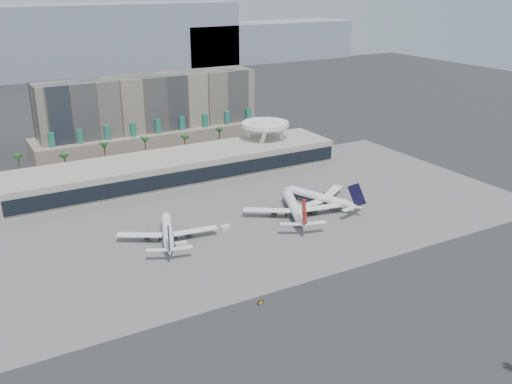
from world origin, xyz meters
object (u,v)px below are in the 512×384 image
airliner_right (320,198)px  taxiway_sign (261,302)px  airliner_centre (295,208)px  service_vehicle_a (181,245)px  airliner_left (168,232)px  service_vehicle_b (225,228)px

airliner_right → taxiway_sign: bearing=-159.9°
airliner_centre → taxiway_sign: (-47.11, -53.15, -3.42)m
airliner_centre → service_vehicle_a: airliner_centre is taller
airliner_left → service_vehicle_b: 23.87m
airliner_right → service_vehicle_b: bearing=160.5°
airliner_centre → service_vehicle_b: 32.11m
taxiway_sign → airliner_right: bearing=32.7°
airliner_right → service_vehicle_b: 48.73m
airliner_left → taxiway_sign: bearing=-62.8°
airliner_centre → taxiway_sign: bearing=-109.5°
airliner_centre → service_vehicle_a: size_ratio=9.40×
airliner_left → taxiway_sign: 58.07m
service_vehicle_b → taxiway_sign: (-15.24, -55.62, -0.40)m
service_vehicle_a → airliner_centre: bearing=11.9°
airliner_right → taxiway_sign: (-63.83, -57.89, -3.23)m
airliner_centre → airliner_right: bearing=37.9°
airliner_centre → service_vehicle_a: (-53.52, -4.09, -2.82)m
airliner_left → service_vehicle_b: airliner_left is taller
service_vehicle_a → service_vehicle_b: service_vehicle_a is taller
service_vehicle_b → service_vehicle_a: bearing=-172.2°
airliner_left → airliner_right: (72.25, 0.51, 0.21)m
airliner_centre → taxiway_sign: airliner_centre is taller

